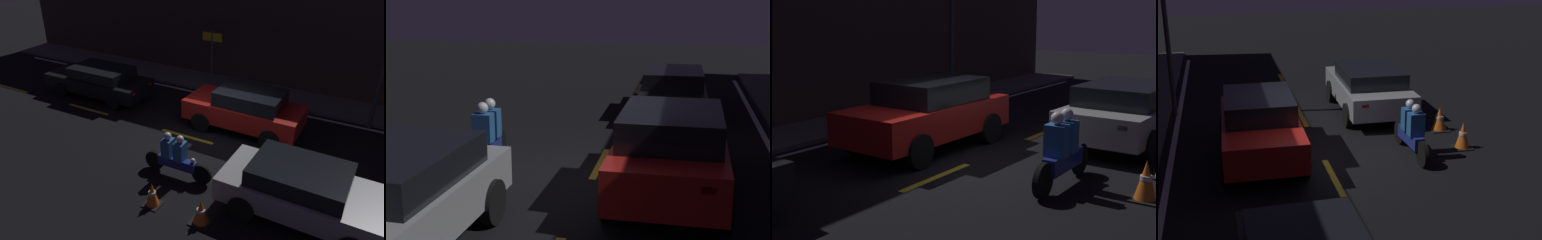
# 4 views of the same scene
# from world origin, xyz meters

# --- Properties ---
(ground_plane) EXTENTS (56.00, 56.00, 0.00)m
(ground_plane) POSITION_xyz_m (0.00, 0.00, 0.00)
(ground_plane) COLOR black
(raised_curb) EXTENTS (28.00, 1.93, 0.10)m
(raised_curb) POSITION_xyz_m (0.00, 4.77, 0.05)
(raised_curb) COLOR #4C4C4F
(raised_curb) RESTS_ON ground
(building_front) EXTENTS (28.00, 0.30, 6.48)m
(building_front) POSITION_xyz_m (0.00, 5.88, 3.24)
(building_front) COLOR #382D28
(building_front) RESTS_ON ground
(lane_dash_c) EXTENTS (2.00, 0.14, 0.01)m
(lane_dash_c) POSITION_xyz_m (-1.00, 0.00, 0.00)
(lane_dash_c) COLOR gold
(lane_dash_c) RESTS_ON ground
(lane_dash_d) EXTENTS (2.00, 0.14, 0.01)m
(lane_dash_d) POSITION_xyz_m (3.50, 0.00, 0.00)
(lane_dash_d) COLOR gold
(lane_dash_d) RESTS_ON ground
(lane_dash_e) EXTENTS (2.00, 0.14, 0.01)m
(lane_dash_e) POSITION_xyz_m (8.00, 0.00, 0.00)
(lane_dash_e) COLOR gold
(lane_dash_e) RESTS_ON ground
(lane_solid_kerb) EXTENTS (25.20, 0.14, 0.01)m
(lane_solid_kerb) POSITION_xyz_m (0.00, 3.55, 0.00)
(lane_solid_kerb) COLOR silver
(lane_solid_kerb) RESTS_ON ground
(taxi_red) EXTENTS (4.08, 1.96, 1.53)m
(taxi_red) POSITION_xyz_m (0.55, 1.43, 0.82)
(taxi_red) COLOR red
(taxi_red) RESTS_ON ground
(hatchback_silver) EXTENTS (4.26, 2.11, 1.42)m
(hatchback_silver) POSITION_xyz_m (3.45, -2.07, 0.78)
(hatchback_silver) COLOR #9EA0A5
(hatchback_silver) RESTS_ON ground
(motorcycle) EXTENTS (2.16, 0.37, 1.37)m
(motorcycle) POSITION_xyz_m (-0.20, -2.11, 0.64)
(motorcycle) COLOR black
(motorcycle) RESTS_ON ground
(traffic_cone_near) EXTENTS (0.46, 0.46, 0.68)m
(traffic_cone_near) POSITION_xyz_m (-0.06, -3.53, 0.33)
(traffic_cone_near) COLOR black
(traffic_cone_near) RESTS_ON ground
(street_lamp) EXTENTS (0.28, 0.28, 5.76)m
(street_lamp) POSITION_xyz_m (4.49, 3.65, 3.24)
(street_lamp) COLOR #333338
(street_lamp) RESTS_ON ground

